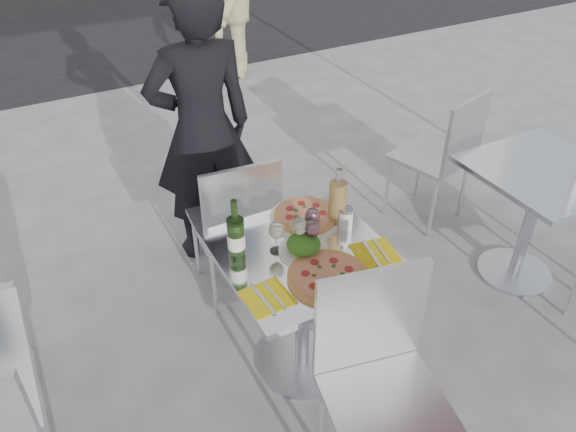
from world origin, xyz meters
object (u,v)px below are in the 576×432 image
side_chair_rfar (446,150)px  salad_plate (304,245)px  carafe (337,202)px  napkin_left (267,297)px  side_table_right (536,201)px  wine_bottle (236,236)px  main_table (303,288)px  woman_diner (202,130)px  napkin_right (375,253)px  wineglass_red_a (313,229)px  wineglass_red_b (313,217)px  chair_far (237,219)px  pizza_far (305,216)px  sugar_shaker (346,218)px  chair_near (379,370)px  wineglass_white_a (276,231)px  wineglass_white_b (299,227)px  pizza_near (328,277)px

side_chair_rfar → salad_plate: (-1.43, -0.67, 0.23)m
carafe → napkin_left: size_ratio=1.45×
side_table_right → wine_bottle: size_ratio=2.54×
main_table → woman_diner: woman_diner is taller
main_table → napkin_right: 0.38m
wineglass_red_a → wineglass_red_b: size_ratio=1.00×
main_table → wine_bottle: (-0.27, 0.11, 0.32)m
carafe → chair_far: bearing=120.6°
salad_plate → napkin_left: salad_plate is taller
wineglass_red_a → napkin_left: 0.38m
wine_bottle → wineglass_red_b: wine_bottle is taller
wineglass_red_b → wine_bottle: bearing=175.3°
wineglass_red_b → napkin_left: (-0.36, -0.26, -0.11)m
napkin_left → carafe: bearing=26.8°
main_table → pizza_far: 0.34m
chair_far → side_chair_rfar: 1.48m
side_table_right → salad_plate: bearing=179.8°
wineglass_red_a → sugar_shaker: bearing=16.7°
wineglass_red_b → napkin_right: 0.32m
chair_near → wineglass_white_a: chair_near is taller
woman_diner → wineglass_white_a: woman_diner is taller
napkin_right → carafe: bearing=107.2°
salad_plate → carafe: bearing=25.8°
side_chair_rfar → wine_bottle: wine_bottle is taller
chair_far → wineglass_white_a: bearing=90.4°
wineglass_white_b → wineglass_red_b: 0.09m
wineglass_white_a → salad_plate: bearing=-31.6°
chair_far → wine_bottle: 0.64m
chair_near → woman_diner: woman_diner is taller
wineglass_white_a → wineglass_red_b: (0.19, 0.01, 0.00)m
side_chair_rfar → carafe: (-1.18, -0.55, 0.31)m
side_chair_rfar → salad_plate: 1.59m
side_chair_rfar → carafe: carafe is taller
side_table_right → wineglass_red_b: size_ratio=4.76×
wineglass_white_a → wineglass_red_b: size_ratio=1.00×
sugar_shaker → wineglass_white_a: bearing=-179.7°
side_chair_rfar → salad_plate: side_chair_rfar is taller
side_chair_rfar → napkin_left: size_ratio=4.70×
wine_bottle → wineglass_red_a: bearing=-18.5°
chair_far → chair_near: bearing=98.0°
main_table → chair_far: chair_far is taller
side_table_right → wineglass_white_b: wineglass_white_b is taller
wineglass_white_b → wineglass_red_b: same height
side_chair_rfar → pizza_near: side_chair_rfar is taller
sugar_shaker → wineglass_white_a: (-0.36, -0.00, 0.06)m
chair_far → woman_diner: bearing=-87.4°
pizza_far → wineglass_white_b: bearing=-126.5°
main_table → carafe: (0.24, 0.12, 0.33)m
wineglass_white_b → chair_far: bearing=95.3°
side_chair_rfar → wineglass_red_b: 1.49m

